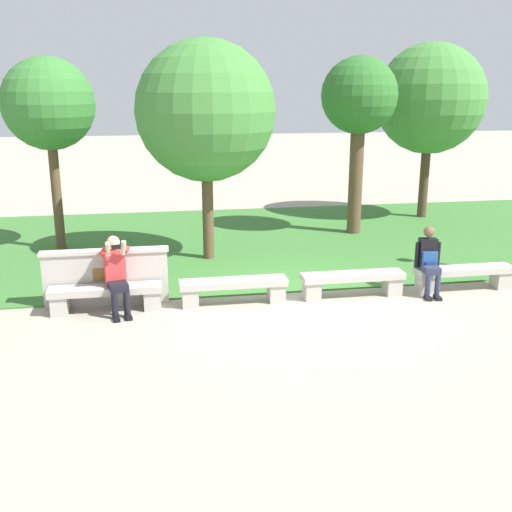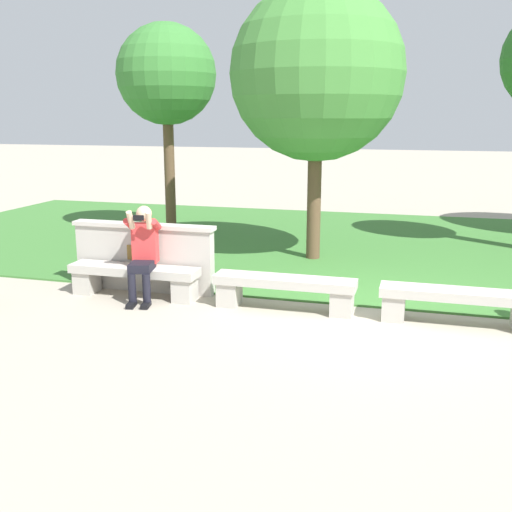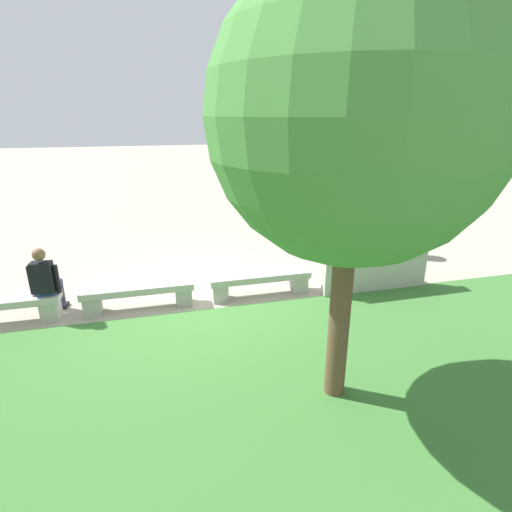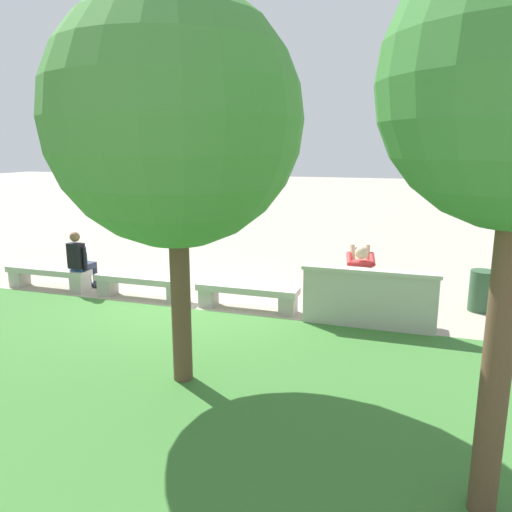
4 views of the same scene
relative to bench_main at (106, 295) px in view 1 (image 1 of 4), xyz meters
The scene contains 14 objects.
ground_plane 3.32m from the bench_main, ahead, with size 80.00×80.00×0.00m, color #A89E8C.
grass_strip 5.50m from the bench_main, 52.91° to the left, with size 20.53×8.00×0.03m, color #3D7533.
bench_main is the anchor object (origin of this frame).
bench_near 2.21m from the bench_main, ahead, with size 1.91×0.40×0.45m.
bench_mid 4.41m from the bench_main, ahead, with size 1.91×0.40×0.45m.
bench_far 6.62m from the bench_main, ahead, with size 1.91×0.40×0.45m.
backrest_wall_with_plaque 0.40m from the bench_main, 90.00° to the left, with size 2.20×0.24×1.01m.
person_photographer 0.49m from the bench_main, 20.70° to the right, with size 0.52×0.77×1.32m.
person_distant 5.86m from the bench_main, ahead, with size 0.48×0.70×1.26m.
backpack 5.87m from the bench_main, ahead, with size 0.28×0.24×0.43m.
tree_behind_wall 8.30m from the bench_main, 38.04° to the left, with size 1.91×1.91×4.49m.
tree_left_background 5.47m from the bench_main, 106.92° to the left, with size 2.05×2.05×4.40m.
tree_right_background 4.64m from the bench_main, 55.21° to the left, with size 2.97×2.97×4.73m.
tree_far_back 11.20m from the bench_main, 35.98° to the left, with size 3.07×3.07×4.95m.
Camera 1 is at (-2.45, -9.98, 3.72)m, focal length 42.00 mm.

